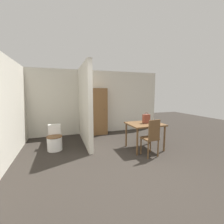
{
  "coord_description": "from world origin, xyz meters",
  "views": [
    {
      "loc": [
        -1.24,
        -2.28,
        1.64
      ],
      "look_at": [
        0.19,
        1.85,
        1.07
      ],
      "focal_mm": 24.0,
      "sensor_mm": 36.0,
      "label": 1
    }
  ],
  "objects_px": {
    "wooden_cabinet": "(99,111)",
    "space_heater": "(155,131)",
    "toilet": "(55,140)",
    "handbag": "(146,119)",
    "wooden_chair": "(151,137)",
    "dining_table": "(145,126)"
  },
  "relations": [
    {
      "from": "wooden_chair",
      "to": "wooden_cabinet",
      "type": "xyz_separation_m",
      "value": [
        -0.75,
        2.51,
        0.38
      ]
    },
    {
      "from": "toilet",
      "to": "handbag",
      "type": "relative_size",
      "value": 2.22
    },
    {
      "from": "wooden_chair",
      "to": "toilet",
      "type": "height_order",
      "value": "wooden_chair"
    },
    {
      "from": "wooden_chair",
      "to": "handbag",
      "type": "relative_size",
      "value": 3.11
    },
    {
      "from": "wooden_chair",
      "to": "space_heater",
      "type": "height_order",
      "value": "wooden_chair"
    },
    {
      "from": "wooden_cabinet",
      "to": "space_heater",
      "type": "distance_m",
      "value": 2.25
    },
    {
      "from": "toilet",
      "to": "wooden_cabinet",
      "type": "height_order",
      "value": "wooden_cabinet"
    },
    {
      "from": "space_heater",
      "to": "toilet",
      "type": "bearing_deg",
      "value": -178.38
    },
    {
      "from": "dining_table",
      "to": "space_heater",
      "type": "xyz_separation_m",
      "value": [
        0.98,
        0.89,
        -0.43
      ]
    },
    {
      "from": "toilet",
      "to": "wooden_cabinet",
      "type": "relative_size",
      "value": 0.39
    },
    {
      "from": "toilet",
      "to": "handbag",
      "type": "xyz_separation_m",
      "value": [
        2.54,
        -0.78,
        0.61
      ]
    },
    {
      "from": "dining_table",
      "to": "space_heater",
      "type": "bearing_deg",
      "value": 42.27
    },
    {
      "from": "handbag",
      "to": "wooden_cabinet",
      "type": "xyz_separation_m",
      "value": [
        -0.93,
        1.96,
        0.01
      ]
    },
    {
      "from": "handbag",
      "to": "wooden_cabinet",
      "type": "height_order",
      "value": "wooden_cabinet"
    },
    {
      "from": "wooden_chair",
      "to": "toilet",
      "type": "xyz_separation_m",
      "value": [
        -2.36,
        1.33,
        -0.25
      ]
    },
    {
      "from": "wooden_chair",
      "to": "space_heater",
      "type": "bearing_deg",
      "value": 47.45
    },
    {
      "from": "wooden_cabinet",
      "to": "space_heater",
      "type": "height_order",
      "value": "wooden_cabinet"
    },
    {
      "from": "wooden_chair",
      "to": "handbag",
      "type": "xyz_separation_m",
      "value": [
        0.18,
        0.55,
        0.36
      ]
    },
    {
      "from": "handbag",
      "to": "space_heater",
      "type": "height_order",
      "value": "handbag"
    },
    {
      "from": "dining_table",
      "to": "toilet",
      "type": "height_order",
      "value": "dining_table"
    },
    {
      "from": "toilet",
      "to": "handbag",
      "type": "bearing_deg",
      "value": -17.08
    },
    {
      "from": "wooden_cabinet",
      "to": "space_heater",
      "type": "xyz_separation_m",
      "value": [
        1.86,
        -1.08,
        -0.67
      ]
    }
  ]
}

